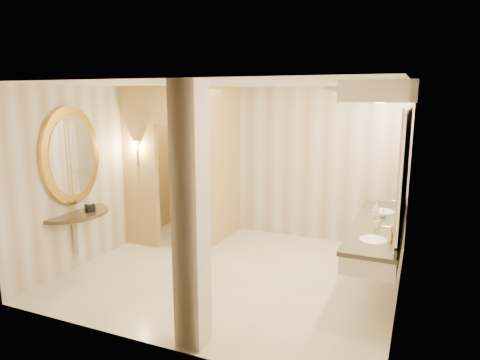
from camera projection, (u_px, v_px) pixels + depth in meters
The scene contains 16 objects.
floor at pixel (233, 273), 6.24m from camera, with size 4.50×4.50×0.00m, color white.
ceiling at pixel (233, 84), 5.72m from camera, with size 4.50×4.50×0.00m, color white.
wall_back at pixel (278, 162), 7.78m from camera, with size 4.50×0.02×2.70m, color beige.
wall_front at pixel (149, 220), 4.18m from camera, with size 4.50×0.02×2.70m, color beige.
wall_left at pixel (105, 172), 6.85m from camera, with size 0.02×4.00×2.70m, color beige.
wall_right at pixel (404, 197), 5.11m from camera, with size 0.02×4.00×2.70m, color beige.
toilet_closet at pixel (195, 165), 7.28m from camera, with size 1.50×1.55×2.70m.
wall_sconce at pixel (137, 146), 7.04m from camera, with size 0.14×0.14×0.42m.
vanity at pixel (385, 168), 5.52m from camera, with size 0.75×2.73×2.09m.
console_shelf at pixel (72, 180), 6.17m from camera, with size 1.09×1.09×1.99m.
pillar at pixel (191, 219), 4.22m from camera, with size 0.29×0.29×2.70m, color beige.
tissue_box at pixel (90, 208), 6.25m from camera, with size 0.11×0.11×0.11m, color black.
toilet at pixel (201, 210), 8.31m from camera, with size 0.40×0.70×0.71m, color white.
soap_bottle_a at pixel (377, 223), 5.47m from camera, with size 0.06×0.06×0.14m, color beige.
soap_bottle_b at pixel (383, 213), 5.96m from camera, with size 0.10×0.10×0.12m, color silver.
soap_bottle_c at pixel (376, 209), 6.00m from camera, with size 0.08×0.08×0.21m, color #C6B28C.
Camera 1 is at (2.40, -5.35, 2.55)m, focal length 32.00 mm.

